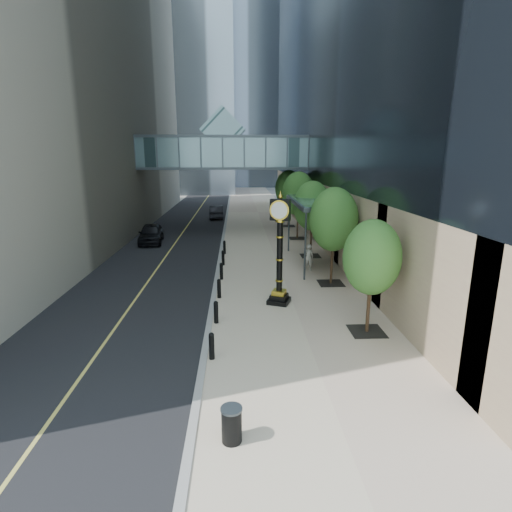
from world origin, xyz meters
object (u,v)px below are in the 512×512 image
Objects in this scene: trash_bin at (232,426)px; car_near at (151,233)px; street_clock at (280,258)px; pedestrian at (308,257)px; car_far at (216,212)px.

car_near is (-7.10, 24.82, 0.31)m from trash_bin.
trash_bin is at bearing -80.92° from street_clock.
car_far is (-6.97, 22.90, -0.16)m from pedestrian.
car_near is (-11.81, 9.24, -0.11)m from pedestrian.
street_clock reaches higher than car_far.
pedestrian reaches higher than car_near.
trash_bin is at bearing 89.74° from car_far.
street_clock reaches higher than pedestrian.
car_far is at bearing 120.81° from street_clock.
car_near is at bearing 66.89° from car_far.
pedestrian is 14.99m from car_near.
trash_bin is (-2.24, -9.84, -1.88)m from street_clock.
car_far is at bearing -60.20° from pedestrian.
street_clock is 17.72m from car_near.
car_far is (4.83, 13.66, -0.06)m from car_near.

